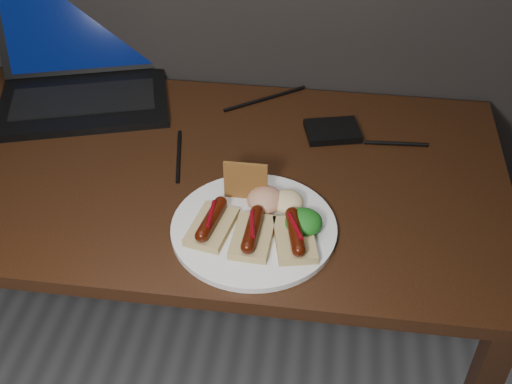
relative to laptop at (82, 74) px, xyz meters
The scene contains 12 objects.
desk 0.41m from the laptop, 42.18° to the right, with size 1.40×0.70×0.75m.
laptop is the anchor object (origin of this frame).
hard_drive 0.62m from the laptop, ahead, with size 0.12×0.09×0.02m, color black.
desk_cables 0.34m from the laptop, 21.68° to the right, with size 0.97×0.41×0.01m.
plate 0.65m from the laptop, 41.97° to the right, with size 0.31×0.31×0.01m, color white.
bread_sausage_left 0.61m from the laptop, 48.31° to the right, with size 0.09×0.13×0.04m.
bread_sausage_center 0.68m from the laptop, 44.25° to the right, with size 0.08×0.12×0.04m.
bread_sausage_right 0.73m from the laptop, 39.79° to the right, with size 0.09×0.13×0.04m.
crispbread 0.58m from the laptop, 37.97° to the right, with size 0.09×0.01×0.09m, color #AB662F.
salad_greens 0.72m from the laptop, 36.90° to the right, with size 0.07×0.07×0.04m, color #155711.
salsa_mound 0.62m from the laptop, 37.28° to the right, with size 0.07×0.07×0.04m, color #9C170F.
coleslaw_mound 0.66m from the laptop, 34.97° to the right, with size 0.06×0.06×0.04m, color beige.
Camera 1 is at (0.32, 0.34, 1.59)m, focal length 45.00 mm.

